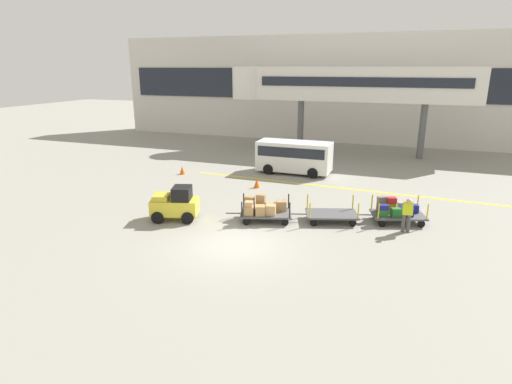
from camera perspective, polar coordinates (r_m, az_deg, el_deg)
The scene contains 12 objects.
ground_plane at distance 16.93m, azimuth -3.05°, elevation -7.13°, with size 120.00×120.00×0.00m, color gray.
apron_lead_line at distance 25.05m, azimuth 11.41°, elevation 0.54°, with size 19.03×0.20×0.01m, color yellow.
terminal_building at distance 40.70m, azimuth 11.85°, elevation 13.49°, with size 44.94×2.51×9.60m.
jet_bridge at distance 34.68m, azimuth 11.18°, elevation 14.07°, with size 19.31×3.00×6.79m.
baggage_tug at distance 19.67m, azimuth -10.88°, elevation -1.62°, with size 2.34×1.77×1.58m.
baggage_cart_lead at distance 19.28m, azimuth 0.94°, elevation -2.28°, with size 3.08×2.05×1.17m.
baggage_cart_middle at distance 19.51m, azimuth 10.17°, elevation -2.99°, with size 3.08×2.05×1.10m.
baggage_cart_tail at distance 20.11m, azimuth 18.44°, elevation -2.44°, with size 3.08×2.05×1.11m.
baggage_handler at distance 18.90m, azimuth 19.79°, elevation -2.74°, with size 0.45×0.46×1.56m.
shuttle_van at distance 27.88m, azimuth 5.19°, elevation 5.04°, with size 4.81×1.98×2.10m.
safety_cone_near at distance 28.11m, azimuth -9.96°, elevation 2.95°, with size 0.36×0.36×0.55m, color #EA590F.
safety_cone_far at distance 24.58m, azimuth 0.11°, elevation 1.22°, with size 0.36×0.36×0.55m, color #EA590F.
Camera 1 is at (6.21, -14.19, 6.83)m, focal length 29.53 mm.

